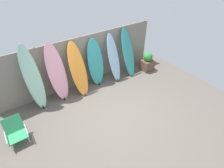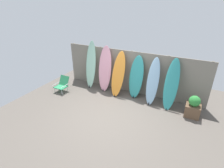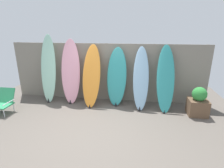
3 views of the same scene
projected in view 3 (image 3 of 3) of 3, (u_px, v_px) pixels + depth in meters
The scene contains 10 objects.
ground at pixel (91, 133), 3.88m from camera, with size 7.68×7.68×0.00m, color #5B544C.
fence_back at pixel (106, 73), 5.50m from camera, with size 6.08×0.11×1.80m.
surfboard_seafoam_0 at pixel (48, 69), 5.38m from camera, with size 0.50×0.55×2.08m.
surfboard_pink_1 at pixel (71, 72), 5.30m from camera, with size 0.62×0.56×1.95m.
surfboard_orange_2 at pixel (91, 76), 5.13m from camera, with size 0.53×0.74×1.80m.
surfboard_teal_3 at pixel (117, 77), 5.15m from camera, with size 0.61×0.47×1.73m.
surfboard_skyblue_4 at pixel (141, 79), 4.93m from camera, with size 0.47×0.66×1.76m.
surfboard_teal_5 at pixel (166, 79), 4.82m from camera, with size 0.50×0.74×1.81m.
beach_chair at pixel (4, 101), 4.81m from camera, with size 0.50×0.58×0.63m.
planter_box at pixel (198, 103), 4.62m from camera, with size 0.49×0.45×0.78m.
Camera 3 is at (0.96, -3.26, 2.23)m, focal length 28.00 mm.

